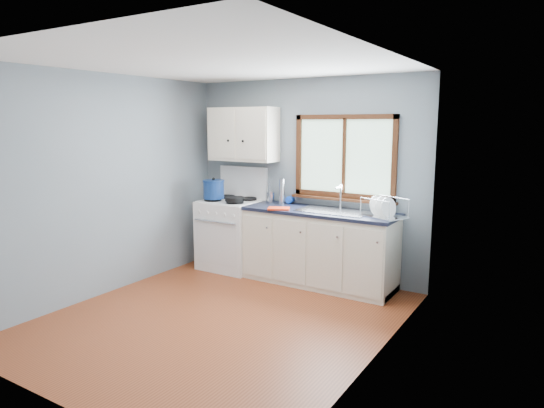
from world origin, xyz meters
The scene contains 19 objects.
floor centered at (0.00, 0.00, -0.01)m, with size 3.20×3.60×0.02m, color brown.
ceiling centered at (0.00, 0.00, 2.51)m, with size 3.20×3.60×0.02m, color white.
wall_back centered at (0.00, 1.81, 1.25)m, with size 3.20×0.02×2.50m, color slate.
wall_front centered at (0.00, -1.81, 1.25)m, with size 3.20×0.02×2.50m, color slate.
wall_left centered at (-1.61, 0.00, 1.25)m, with size 0.02×3.60×2.50m, color slate.
wall_right centered at (1.61, 0.00, 1.25)m, with size 0.02×3.60×2.50m, color slate.
gas_range centered at (-0.95, 1.47, 0.49)m, with size 0.76×0.69×1.36m.
base_cabinets centered at (0.36, 1.49, 0.41)m, with size 1.85×0.60×0.88m.
countertop centered at (0.36, 1.49, 0.90)m, with size 1.89×0.64×0.04m, color black.
sink centered at (0.54, 1.49, 0.86)m, with size 0.84×0.46×0.44m.
window centered at (0.54, 1.77, 1.48)m, with size 1.36×0.10×1.03m.
upper_cabinets centered at (-0.85, 1.63, 1.80)m, with size 0.95×0.35×0.70m.
skillet centered at (-0.76, 1.30, 0.99)m, with size 0.39×0.28×0.05m.
stockpot centered at (-1.12, 1.33, 1.08)m, with size 0.37×0.37×0.28m.
utensil_crock centered at (-0.45, 1.67, 0.99)m, with size 0.14×0.14×0.34m.
thermos centered at (-0.26, 1.64, 1.08)m, with size 0.07×0.07×0.32m, color silver.
soap_bottle centered at (-0.18, 1.66, 1.05)m, with size 0.10×0.10×0.26m, color #1041BC.
dish_towel centered at (-0.09, 1.27, 0.93)m, with size 0.26×0.19×0.02m, color red.
dish_rack centered at (1.15, 1.47, 0.98)m, with size 0.53×0.48×0.23m.
Camera 1 is at (2.88, -3.66, 1.95)m, focal length 32.00 mm.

